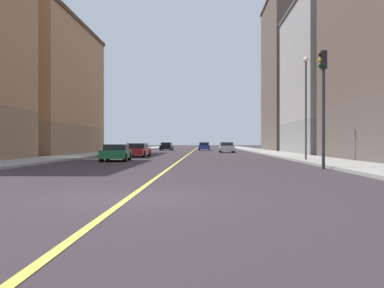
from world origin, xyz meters
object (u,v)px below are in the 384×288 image
(car_blue, at_px, (204,146))
(car_green, at_px, (116,153))
(street_lamp_left_near, at_px, (306,97))
(building_left_far, at_px, (300,75))
(building_left_mid, at_px, (337,79))
(traffic_light_left_near, at_px, (323,92))
(car_red, at_px, (138,150))
(car_black, at_px, (167,146))
(car_silver, at_px, (227,147))
(building_right_midblock, at_px, (38,89))

(car_blue, bearing_deg, car_green, -98.12)
(street_lamp_left_near, bearing_deg, building_left_far, 78.92)
(building_left_mid, relative_size, traffic_light_left_near, 3.09)
(car_red, bearing_deg, building_left_far, 55.65)
(street_lamp_left_near, height_order, car_red, street_lamp_left_near)
(car_blue, bearing_deg, car_red, -100.01)
(car_blue, xyz_separation_m, car_green, (-6.22, -43.57, -0.06))
(car_black, bearing_deg, car_blue, 1.62)
(building_left_far, bearing_deg, car_green, -117.87)
(building_left_mid, distance_m, building_left_far, 20.70)
(car_green, bearing_deg, car_silver, 71.31)
(building_left_far, bearing_deg, car_black, 171.70)
(building_right_midblock, xyz_separation_m, car_black, (12.28, 25.20, -6.66))
(building_left_far, bearing_deg, traffic_light_left_near, -100.34)
(traffic_light_left_near, height_order, car_green, traffic_light_left_near)
(building_right_midblock, xyz_separation_m, street_lamp_left_near, (25.48, -19.33, -2.91))
(car_blue, distance_m, car_silver, 16.81)
(street_lamp_left_near, distance_m, car_green, 13.78)
(building_right_midblock, bearing_deg, car_silver, 22.37)
(car_black, xyz_separation_m, car_blue, (6.22, 0.18, 0.01))
(building_left_far, distance_m, car_black, 24.33)
(car_red, xyz_separation_m, car_silver, (8.95, 17.64, 0.04))
(car_red, relative_size, car_green, 1.15)
(building_right_midblock, bearing_deg, building_left_far, 33.33)
(car_blue, distance_m, car_green, 44.01)
(building_left_mid, xyz_separation_m, car_black, (-21.31, 23.52, -7.87))
(building_left_far, distance_m, car_silver, 21.27)
(building_left_far, xyz_separation_m, traffic_light_left_near, (-9.13, -50.01, -8.17))
(car_silver, bearing_deg, building_right_midblock, -157.63)
(traffic_light_left_near, bearing_deg, car_red, 122.13)
(traffic_light_left_near, xyz_separation_m, car_silver, (-3.04, 36.74, -3.14))
(car_black, bearing_deg, building_left_far, -8.30)
(building_right_midblock, xyz_separation_m, car_blue, (18.50, 25.37, -6.66))
(traffic_light_left_near, xyz_separation_m, car_blue, (-5.96, 53.29, -3.15))
(building_left_mid, height_order, car_green, building_left_mid)
(building_left_mid, bearing_deg, car_blue, 122.48)
(building_right_midblock, distance_m, car_silver, 24.10)
(building_left_far, relative_size, car_silver, 5.92)
(traffic_light_left_near, relative_size, car_black, 1.36)
(street_lamp_left_near, xyz_separation_m, car_blue, (-6.98, 44.71, -3.74))
(building_left_mid, height_order, car_red, building_left_mid)
(building_left_far, height_order, car_green, building_left_far)
(building_left_mid, xyz_separation_m, car_silver, (-12.17, 7.14, -7.86))
(car_blue, bearing_deg, building_right_midblock, -126.10)
(building_left_mid, height_order, car_silver, building_left_mid)
(building_left_far, bearing_deg, car_silver, -132.51)
(building_right_midblock, height_order, car_green, building_right_midblock)
(street_lamp_left_near, distance_m, car_silver, 28.68)
(car_silver, bearing_deg, street_lamp_left_near, -81.80)
(car_red, distance_m, car_black, 34.02)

